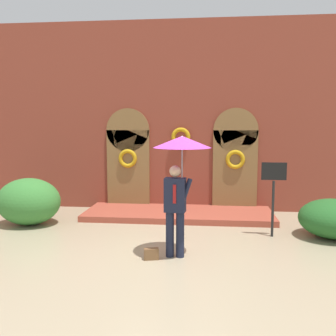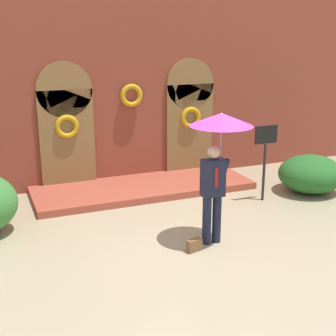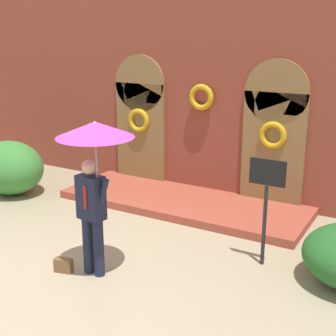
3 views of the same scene
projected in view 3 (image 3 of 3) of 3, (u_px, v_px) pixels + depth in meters
ground_plane at (91, 267)px, 7.33m from camera, size 80.00×80.00×0.00m
building_facade at (208, 73)px, 10.03m from camera, size 14.00×2.30×5.60m
person_with_umbrella at (94, 153)px, 6.55m from camera, size 1.10×1.10×2.36m
handbag at (64, 265)px, 7.15m from camera, size 0.30×0.18×0.22m
sign_post at (266, 195)px, 7.10m from camera, size 0.56×0.06×1.72m
shrub_left at (9, 168)px, 10.49m from camera, size 1.63×1.35×1.20m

